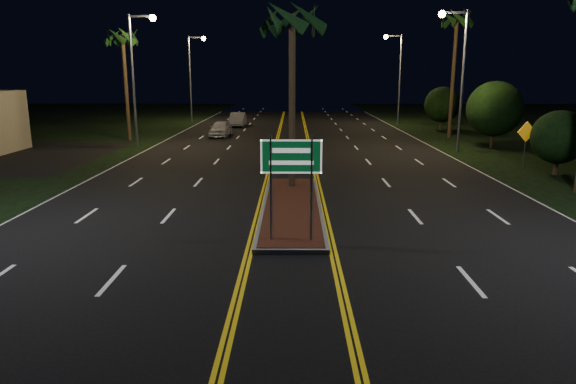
{
  "coord_description": "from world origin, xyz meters",
  "views": [
    {
      "loc": [
        0.06,
        -12.02,
        5.03
      ],
      "look_at": [
        -0.08,
        1.65,
        1.9
      ],
      "focal_mm": 32.0,
      "sensor_mm": 36.0,
      "label": 1
    }
  ],
  "objects_px": {
    "median_island": "(292,207)",
    "palm_right_far": "(457,21)",
    "streetlight_left_mid": "(138,65)",
    "warning_sign": "(526,138)",
    "car_far": "(238,118)",
    "palm_left_far": "(123,38)",
    "shrub_mid": "(495,109)",
    "car_near": "(221,127)",
    "highway_sign": "(291,167)",
    "streetlight_left_far": "(193,69)",
    "streetlight_right_far": "(397,68)",
    "streetlight_right_mid": "(458,65)",
    "palm_median": "(292,20)",
    "shrub_far": "(442,105)",
    "shrub_near": "(559,137)"
  },
  "relations": [
    {
      "from": "palm_right_far",
      "to": "car_far",
      "type": "bearing_deg",
      "value": 152.68
    },
    {
      "from": "streetlight_left_far",
      "to": "palm_left_far",
      "type": "height_order",
      "value": "streetlight_left_far"
    },
    {
      "from": "median_island",
      "to": "streetlight_right_far",
      "type": "xyz_separation_m",
      "value": [
        10.61,
        35.0,
        5.57
      ]
    },
    {
      "from": "streetlight_right_far",
      "to": "shrub_near",
      "type": "distance_m",
      "value": 28.39
    },
    {
      "from": "palm_left_far",
      "to": "streetlight_right_far",
      "type": "bearing_deg",
      "value": 30.88
    },
    {
      "from": "palm_left_far",
      "to": "shrub_mid",
      "type": "bearing_deg",
      "value": -8.49
    },
    {
      "from": "median_island",
      "to": "streetlight_right_far",
      "type": "relative_size",
      "value": 1.14
    },
    {
      "from": "streetlight_right_mid",
      "to": "highway_sign",
      "type": "bearing_deg",
      "value": -118.93
    },
    {
      "from": "streetlight_right_far",
      "to": "shrub_far",
      "type": "relative_size",
      "value": 2.27
    },
    {
      "from": "car_far",
      "to": "highway_sign",
      "type": "bearing_deg",
      "value": -81.76
    },
    {
      "from": "median_island",
      "to": "palm_median",
      "type": "relative_size",
      "value": 1.23
    },
    {
      "from": "median_island",
      "to": "streetlight_right_mid",
      "type": "xyz_separation_m",
      "value": [
        10.61,
        15.0,
        5.57
      ]
    },
    {
      "from": "streetlight_left_far",
      "to": "car_far",
      "type": "relative_size",
      "value": 1.93
    },
    {
      "from": "palm_median",
      "to": "shrub_far",
      "type": "height_order",
      "value": "palm_median"
    },
    {
      "from": "streetlight_right_far",
      "to": "palm_right_far",
      "type": "xyz_separation_m",
      "value": [
        2.19,
        -12.0,
        3.49
      ]
    },
    {
      "from": "palm_left_far",
      "to": "car_far",
      "type": "distance_m",
      "value": 15.27
    },
    {
      "from": "median_island",
      "to": "streetlight_left_far",
      "type": "height_order",
      "value": "streetlight_left_far"
    },
    {
      "from": "shrub_near",
      "to": "car_near",
      "type": "xyz_separation_m",
      "value": [
        -19.5,
        16.74,
        -1.19
      ]
    },
    {
      "from": "median_island",
      "to": "streetlight_right_far",
      "type": "height_order",
      "value": "streetlight_right_far"
    },
    {
      "from": "streetlight_left_mid",
      "to": "car_near",
      "type": "height_order",
      "value": "streetlight_left_mid"
    },
    {
      "from": "streetlight_left_mid",
      "to": "car_near",
      "type": "relative_size",
      "value": 1.98
    },
    {
      "from": "car_far",
      "to": "streetlight_left_far",
      "type": "bearing_deg",
      "value": 138.04
    },
    {
      "from": "streetlight_left_far",
      "to": "streetlight_right_mid",
      "type": "xyz_separation_m",
      "value": [
        21.23,
        -22.0,
        0.0
      ]
    },
    {
      "from": "median_island",
      "to": "streetlight_left_mid",
      "type": "relative_size",
      "value": 1.14
    },
    {
      "from": "shrub_mid",
      "to": "car_near",
      "type": "bearing_deg",
      "value": 161.37
    },
    {
      "from": "warning_sign",
      "to": "shrub_near",
      "type": "bearing_deg",
      "value": -68.82
    },
    {
      "from": "streetlight_right_mid",
      "to": "shrub_mid",
      "type": "bearing_deg",
      "value": 30.56
    },
    {
      "from": "shrub_far",
      "to": "car_near",
      "type": "xyz_separation_m",
      "value": [
        -19.8,
        -5.26,
        -1.58
      ]
    },
    {
      "from": "median_island",
      "to": "palm_right_far",
      "type": "height_order",
      "value": "palm_right_far"
    },
    {
      "from": "palm_median",
      "to": "palm_left_far",
      "type": "distance_m",
      "value": 21.69
    },
    {
      "from": "car_near",
      "to": "shrub_far",
      "type": "bearing_deg",
      "value": 17.19
    },
    {
      "from": "palm_left_far",
      "to": "warning_sign",
      "type": "xyz_separation_m",
      "value": [
        25.31,
        -12.52,
        -6.04
      ]
    },
    {
      "from": "palm_right_far",
      "to": "streetlight_right_mid",
      "type": "bearing_deg",
      "value": -105.29
    },
    {
      "from": "streetlight_left_far",
      "to": "palm_median",
      "type": "height_order",
      "value": "streetlight_left_far"
    },
    {
      "from": "streetlight_right_mid",
      "to": "warning_sign",
      "type": "relative_size",
      "value": 3.45
    },
    {
      "from": "streetlight_left_mid",
      "to": "warning_sign",
      "type": "distance_m",
      "value": 24.96
    },
    {
      "from": "streetlight_right_mid",
      "to": "palm_median",
      "type": "bearing_deg",
      "value": -132.7
    },
    {
      "from": "streetlight_right_mid",
      "to": "car_near",
      "type": "distance_m",
      "value": 19.4
    },
    {
      "from": "palm_median",
      "to": "car_near",
      "type": "distance_m",
      "value": 22.09
    },
    {
      "from": "streetlight_left_mid",
      "to": "shrub_mid",
      "type": "xyz_separation_m",
      "value": [
        24.61,
        0.0,
        -2.93
      ]
    },
    {
      "from": "shrub_far",
      "to": "warning_sign",
      "type": "distance_m",
      "value": 20.57
    },
    {
      "from": "streetlight_left_far",
      "to": "shrub_mid",
      "type": "height_order",
      "value": "streetlight_left_far"
    },
    {
      "from": "streetlight_left_far",
      "to": "palm_right_far",
      "type": "relative_size",
      "value": 0.87
    },
    {
      "from": "car_far",
      "to": "warning_sign",
      "type": "height_order",
      "value": "warning_sign"
    },
    {
      "from": "streetlight_right_mid",
      "to": "palm_left_far",
      "type": "xyz_separation_m",
      "value": [
        -23.41,
        6.0,
        2.09
      ]
    },
    {
      "from": "palm_median",
      "to": "shrub_far",
      "type": "relative_size",
      "value": 2.1
    },
    {
      "from": "median_island",
      "to": "palm_right_far",
      "type": "relative_size",
      "value": 1.0
    },
    {
      "from": "highway_sign",
      "to": "shrub_far",
      "type": "height_order",
      "value": "shrub_far"
    },
    {
      "from": "palm_median",
      "to": "palm_left_far",
      "type": "height_order",
      "value": "palm_left_far"
    },
    {
      "from": "highway_sign",
      "to": "streetlight_left_far",
      "type": "height_order",
      "value": "streetlight_left_far"
    }
  ]
}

